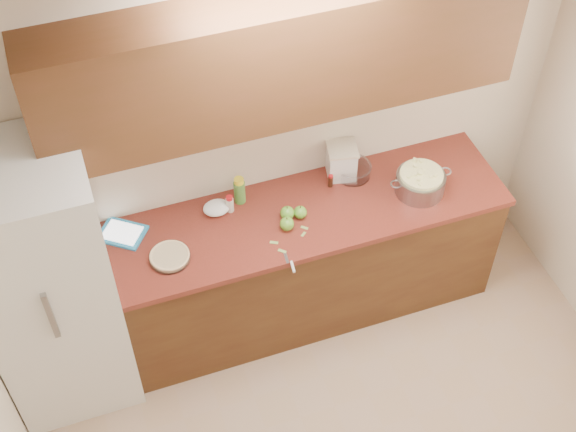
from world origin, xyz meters
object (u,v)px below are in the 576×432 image
object	(u,v)px
flour_canister	(341,161)
tablet	(122,233)
pie	(170,257)
colander	(420,182)

from	to	relation	value
flour_canister	tablet	distance (m)	1.39
flour_canister	pie	bearing A→B (deg)	-164.83
tablet	flour_canister	bearing A→B (deg)	38.63
flour_canister	tablet	world-z (taller)	flour_canister
colander	pie	bearing A→B (deg)	-179.21
pie	flour_canister	bearing A→B (deg)	15.17
pie	colander	xyz separation A→B (m)	(1.57, 0.02, 0.05)
pie	colander	bearing A→B (deg)	0.79
flour_canister	tablet	bearing A→B (deg)	-178.15
colander	flour_canister	world-z (taller)	flour_canister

